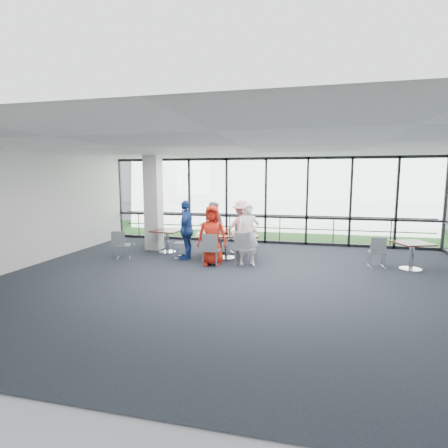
% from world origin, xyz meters
% --- Properties ---
extents(floor, '(12.00, 10.00, 0.02)m').
position_xyz_m(floor, '(0.00, 0.00, -0.01)').
color(floor, '#1D232B').
rests_on(floor, ground).
extents(ceiling, '(12.00, 10.00, 0.04)m').
position_xyz_m(ceiling, '(0.00, 0.00, 3.20)').
color(ceiling, white).
rests_on(ceiling, ground).
extents(wall_left, '(0.10, 10.00, 3.20)m').
position_xyz_m(wall_left, '(-6.00, 0.00, 1.60)').
color(wall_left, silver).
rests_on(wall_left, ground).
extents(wall_front, '(12.00, 0.10, 3.20)m').
position_xyz_m(wall_front, '(0.00, -5.00, 1.60)').
color(wall_front, silver).
rests_on(wall_front, ground).
extents(curtain_wall_back, '(12.00, 0.10, 3.20)m').
position_xyz_m(curtain_wall_back, '(0.00, 5.00, 1.60)').
color(curtain_wall_back, white).
rests_on(curtain_wall_back, ground).
extents(structural_column, '(0.50, 0.50, 3.20)m').
position_xyz_m(structural_column, '(-3.60, 3.00, 1.60)').
color(structural_column, silver).
rests_on(structural_column, ground).
extents(apron, '(80.00, 70.00, 0.02)m').
position_xyz_m(apron, '(0.00, 10.00, -0.02)').
color(apron, slate).
rests_on(apron, ground).
extents(grass_strip, '(80.00, 5.00, 0.01)m').
position_xyz_m(grass_strip, '(0.00, 8.00, 0.01)').
color(grass_strip, '#21561B').
rests_on(grass_strip, ground).
extents(hangar_main, '(24.00, 10.00, 6.00)m').
position_xyz_m(hangar_main, '(4.00, 32.00, 3.00)').
color(hangar_main, silver).
rests_on(hangar_main, ground).
extents(hangar_aux, '(10.00, 6.00, 4.00)m').
position_xyz_m(hangar_aux, '(-18.00, 28.00, 2.00)').
color(hangar_aux, silver).
rests_on(hangar_aux, ground).
extents(guard_rail, '(12.00, 0.06, 0.06)m').
position_xyz_m(guard_rail, '(0.00, 5.60, 0.50)').
color(guard_rail, '#2D2D33').
rests_on(guard_rail, ground).
extents(main_table, '(2.05, 1.46, 0.75)m').
position_xyz_m(main_table, '(-0.86, 2.21, 0.62)').
color(main_table, '#38110C').
rests_on(main_table, ground).
extents(side_table_left, '(0.94, 0.94, 0.75)m').
position_xyz_m(side_table_left, '(-2.95, 2.57, 0.64)').
color(side_table_left, '#38110C').
rests_on(side_table_left, ground).
extents(side_table_right, '(1.09, 1.09, 0.75)m').
position_xyz_m(side_table_right, '(4.27, 2.05, 0.63)').
color(side_table_right, '#38110C').
rests_on(side_table_right, ground).
extents(diner_near_left, '(0.89, 0.64, 1.69)m').
position_xyz_m(diner_near_left, '(-1.07, 1.33, 0.85)').
color(diner_near_left, red).
rests_on(diner_near_left, ground).
extents(diner_near_right, '(0.75, 0.65, 1.74)m').
position_xyz_m(diner_near_right, '(-0.09, 1.60, 0.87)').
color(diner_near_right, white).
rests_on(diner_near_right, ground).
extents(diner_far_left, '(0.89, 0.63, 1.68)m').
position_xyz_m(diner_far_left, '(-1.47, 2.82, 0.84)').
color(diner_far_left, slate).
rests_on(diner_far_left, ground).
extents(diner_far_right, '(1.24, 0.95, 1.72)m').
position_xyz_m(diner_far_right, '(-0.57, 3.15, 0.86)').
color(diner_far_right, pink).
rests_on(diner_far_right, ground).
extents(diner_end, '(0.65, 1.09, 1.79)m').
position_xyz_m(diner_end, '(-2.01, 1.84, 0.90)').
color(diner_end, navy).
rests_on(diner_end, ground).
extents(chair_main_nl, '(0.48, 0.48, 0.91)m').
position_xyz_m(chair_main_nl, '(-1.04, 1.22, 0.45)').
color(chair_main_nl, slate).
rests_on(chair_main_nl, ground).
extents(chair_main_nr, '(0.60, 0.60, 0.93)m').
position_xyz_m(chair_main_nr, '(-0.12, 1.44, 0.47)').
color(chair_main_nr, slate).
rests_on(chair_main_nr, ground).
extents(chair_main_fl, '(0.56, 0.56, 0.96)m').
position_xyz_m(chair_main_fl, '(-1.53, 3.03, 0.48)').
color(chair_main_fl, slate).
rests_on(chair_main_fl, ground).
extents(chair_main_fr, '(0.61, 0.61, 0.93)m').
position_xyz_m(chair_main_fr, '(-0.71, 3.18, 0.46)').
color(chair_main_fr, slate).
rests_on(chair_main_fr, ground).
extents(chair_main_end, '(0.46, 0.46, 0.92)m').
position_xyz_m(chair_main_end, '(-2.20, 1.93, 0.46)').
color(chair_main_end, slate).
rests_on(chair_main_end, ground).
extents(chair_spare_la, '(0.54, 0.54, 0.84)m').
position_xyz_m(chair_spare_la, '(-3.91, 1.45, 0.42)').
color(chair_spare_la, slate).
rests_on(chair_spare_la, ground).
extents(chair_spare_lb, '(0.48, 0.48, 0.91)m').
position_xyz_m(chair_spare_lb, '(-3.82, 3.56, 0.45)').
color(chair_spare_lb, slate).
rests_on(chair_spare_lb, ground).
extents(chair_spare_r, '(0.43, 0.43, 0.84)m').
position_xyz_m(chair_spare_r, '(3.43, 2.15, 0.42)').
color(chair_spare_r, slate).
rests_on(chair_spare_r, ground).
extents(plate_nl, '(0.28, 0.28, 0.01)m').
position_xyz_m(plate_nl, '(-1.24, 1.78, 0.76)').
color(plate_nl, white).
rests_on(plate_nl, main_table).
extents(plate_nr, '(0.28, 0.28, 0.01)m').
position_xyz_m(plate_nr, '(-0.29, 2.06, 0.76)').
color(plate_nr, white).
rests_on(plate_nr, main_table).
extents(plate_fl, '(0.25, 0.25, 0.01)m').
position_xyz_m(plate_fl, '(-1.42, 2.39, 0.76)').
color(plate_fl, white).
rests_on(plate_fl, main_table).
extents(plate_fr, '(0.24, 0.24, 0.01)m').
position_xyz_m(plate_fr, '(-0.52, 2.68, 0.76)').
color(plate_fr, white).
rests_on(plate_fr, main_table).
extents(plate_end, '(0.24, 0.24, 0.01)m').
position_xyz_m(plate_end, '(-1.63, 1.99, 0.76)').
color(plate_end, white).
rests_on(plate_end, main_table).
extents(tumbler_a, '(0.07, 0.07, 0.14)m').
position_xyz_m(tumbler_a, '(-1.01, 1.92, 0.82)').
color(tumbler_a, white).
rests_on(tumbler_a, main_table).
extents(tumbler_b, '(0.07, 0.07, 0.15)m').
position_xyz_m(tumbler_b, '(-0.56, 2.09, 0.82)').
color(tumbler_b, white).
rests_on(tumbler_b, main_table).
extents(tumbler_c, '(0.08, 0.08, 0.15)m').
position_xyz_m(tumbler_c, '(-0.91, 2.40, 0.83)').
color(tumbler_c, white).
rests_on(tumbler_c, main_table).
extents(tumbler_d, '(0.07, 0.07, 0.13)m').
position_xyz_m(tumbler_d, '(-1.47, 1.86, 0.82)').
color(tumbler_d, white).
rests_on(tumbler_d, main_table).
extents(menu_a, '(0.34, 0.26, 0.00)m').
position_xyz_m(menu_a, '(-0.92, 1.79, 0.75)').
color(menu_a, beige).
rests_on(menu_a, main_table).
extents(menu_b, '(0.32, 0.27, 0.00)m').
position_xyz_m(menu_b, '(-0.00, 2.16, 0.75)').
color(menu_b, beige).
rests_on(menu_b, main_table).
extents(menu_c, '(0.34, 0.31, 0.00)m').
position_xyz_m(menu_c, '(-0.81, 2.64, 0.75)').
color(menu_c, beige).
rests_on(menu_c, main_table).
extents(condiment_caddy, '(0.10, 0.07, 0.04)m').
position_xyz_m(condiment_caddy, '(-0.88, 2.28, 0.77)').
color(condiment_caddy, black).
rests_on(condiment_caddy, main_table).
extents(ketchup_bottle, '(0.06, 0.06, 0.18)m').
position_xyz_m(ketchup_bottle, '(-0.86, 2.28, 0.84)').
color(ketchup_bottle, '#940400').
rests_on(ketchup_bottle, main_table).
extents(green_bottle, '(0.05, 0.05, 0.20)m').
position_xyz_m(green_bottle, '(-0.77, 2.25, 0.85)').
color(green_bottle, '#176F2A').
rests_on(green_bottle, main_table).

